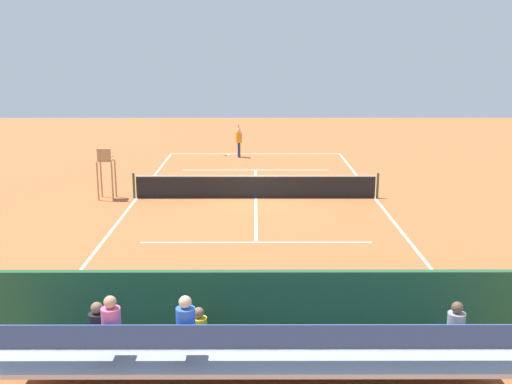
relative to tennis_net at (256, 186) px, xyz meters
The scene contains 11 objects.
ground_plane 0.50m from the tennis_net, ahead, with size 60.00×60.00×0.00m, color #BC6033.
court_line_markings 0.50m from the tennis_net, 90.00° to the right, with size 10.10×22.20×0.01m.
tennis_net is the anchor object (origin of this frame).
backdrop_wall 14.01m from the tennis_net, 90.00° to the left, with size 18.00×0.16×2.00m, color #235633.
bleacher_stand 15.37m from the tennis_net, 89.75° to the left, with size 9.06×2.40×2.48m.
umpire_chair 6.25m from the tennis_net, ahead, with size 0.67×0.67×2.14m.
courtside_bench 13.69m from the tennis_net, 104.20° to the left, with size 1.80×0.40×0.93m.
equipment_bag 13.48m from the tennis_net, 96.27° to the left, with size 0.90×0.36×0.36m, color #334C8C.
tennis_player 9.95m from the tennis_net, 84.54° to the right, with size 0.41×0.55×1.93m.
tennis_racket 10.62m from the tennis_net, 81.37° to the right, with size 0.48×0.54×0.03m.
tennis_ball_near 7.55m from the tennis_net, 86.05° to the right, with size 0.07×0.07×0.07m, color #CCDB33.
Camera 1 is at (0.05, 25.14, 6.18)m, focal length 43.29 mm.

